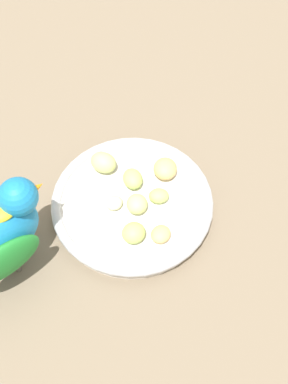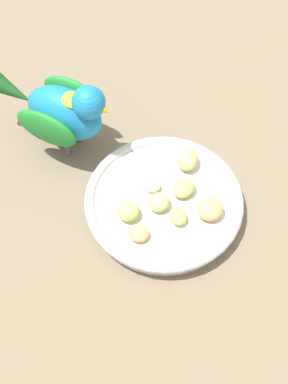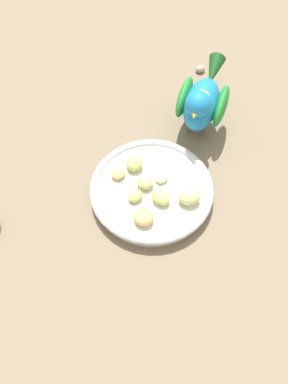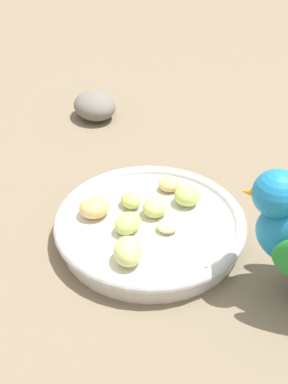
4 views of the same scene
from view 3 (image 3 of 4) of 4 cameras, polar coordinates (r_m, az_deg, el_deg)
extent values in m
plane|color=#756651|center=(0.76, 0.93, 0.59)|extent=(4.00, 4.00, 0.00)
cylinder|color=beige|center=(0.74, 1.47, 0.06)|extent=(0.22, 0.22, 0.02)
torus|color=#B7BABF|center=(0.73, 1.49, 0.58)|extent=(0.23, 0.23, 0.01)
ellipsoid|color=#B2CC66|center=(0.71, 2.46, -0.82)|extent=(0.04, 0.05, 0.02)
ellipsoid|color=tan|center=(0.69, -0.10, -3.63)|extent=(0.05, 0.05, 0.02)
ellipsoid|color=tan|center=(0.74, -3.86, 2.77)|extent=(0.03, 0.03, 0.02)
ellipsoid|color=#C6D17A|center=(0.73, 0.16, 1.50)|extent=(0.04, 0.04, 0.02)
ellipsoid|color=#C6D17A|center=(0.71, 6.64, -0.73)|extent=(0.04, 0.04, 0.03)
ellipsoid|color=beige|center=(0.74, 2.53, 2.00)|extent=(0.03, 0.03, 0.01)
ellipsoid|color=#B2CC66|center=(0.71, -1.33, -0.59)|extent=(0.04, 0.03, 0.02)
ellipsoid|color=#B2CC66|center=(0.75, -1.43, 4.16)|extent=(0.04, 0.04, 0.02)
cylinder|color=#59544C|center=(0.84, 8.83, 9.10)|extent=(0.01, 0.01, 0.04)
cylinder|color=#59544C|center=(0.84, 6.76, 9.66)|extent=(0.01, 0.01, 0.04)
ellipsoid|color=#197AB7|center=(0.80, 8.42, 12.59)|extent=(0.11, 0.14, 0.08)
ellipsoid|color=#1E7F2D|center=(0.80, 11.24, 12.29)|extent=(0.06, 0.10, 0.06)
ellipsoid|color=#1E7F2D|center=(0.81, 5.93, 13.70)|extent=(0.06, 0.10, 0.06)
cone|color=#144719|center=(0.86, 10.08, 16.92)|extent=(0.07, 0.09, 0.05)
sphere|color=#197AB7|center=(0.73, 7.95, 12.64)|extent=(0.07, 0.07, 0.05)
cone|color=orange|center=(0.72, 7.43, 11.21)|extent=(0.03, 0.03, 0.02)
ellipsoid|color=yellow|center=(0.76, 8.37, 13.54)|extent=(0.05, 0.05, 0.01)
ellipsoid|color=gray|center=(0.99, 8.25, 17.40)|extent=(0.03, 0.02, 0.02)
camera|label=1|loc=(0.72, -25.25, 51.97)|focal=44.33mm
camera|label=2|loc=(0.53, -64.10, 37.69)|focal=47.68mm
camera|label=4|loc=(0.65, 52.89, 17.24)|focal=48.43mm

